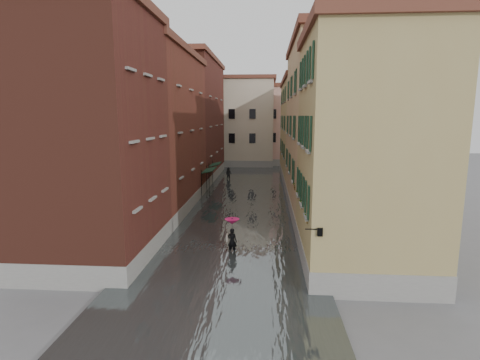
% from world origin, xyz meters
% --- Properties ---
extents(ground, '(120.00, 120.00, 0.00)m').
position_xyz_m(ground, '(0.00, 0.00, 0.00)').
color(ground, '#5F5E61').
rests_on(ground, ground).
extents(floodwater, '(10.00, 60.00, 0.20)m').
position_xyz_m(floodwater, '(0.00, 13.00, 0.10)').
color(floodwater, '#495151').
rests_on(floodwater, ground).
extents(building_left_near, '(6.00, 8.00, 13.00)m').
position_xyz_m(building_left_near, '(-7.00, -2.00, 6.50)').
color(building_left_near, brown).
rests_on(building_left_near, ground).
extents(building_left_mid, '(6.00, 14.00, 12.50)m').
position_xyz_m(building_left_mid, '(-7.00, 9.00, 6.25)').
color(building_left_mid, maroon).
rests_on(building_left_mid, ground).
extents(building_left_far, '(6.00, 16.00, 14.00)m').
position_xyz_m(building_left_far, '(-7.00, 24.00, 7.00)').
color(building_left_far, brown).
rests_on(building_left_far, ground).
extents(building_right_near, '(6.00, 8.00, 11.50)m').
position_xyz_m(building_right_near, '(7.00, -2.00, 5.75)').
color(building_right_near, '#9B8750').
rests_on(building_right_near, ground).
extents(building_right_mid, '(6.00, 14.00, 13.00)m').
position_xyz_m(building_right_mid, '(7.00, 9.00, 6.50)').
color(building_right_mid, tan).
rests_on(building_right_mid, ground).
extents(building_right_far, '(6.00, 16.00, 11.50)m').
position_xyz_m(building_right_far, '(7.00, 24.00, 5.75)').
color(building_right_far, '#9B8750').
rests_on(building_right_far, ground).
extents(building_end_cream, '(12.00, 9.00, 13.00)m').
position_xyz_m(building_end_cream, '(-3.00, 38.00, 6.50)').
color(building_end_cream, beige).
rests_on(building_end_cream, ground).
extents(building_end_pink, '(10.00, 9.00, 12.00)m').
position_xyz_m(building_end_pink, '(6.00, 40.00, 6.00)').
color(building_end_pink, '#C9998D').
rests_on(building_end_pink, ground).
extents(awning_near, '(1.09, 3.16, 2.80)m').
position_xyz_m(awning_near, '(-3.48, 14.45, 2.47)').
color(awning_near, '#15311F').
rests_on(awning_near, ground).
extents(awning_far, '(1.09, 2.73, 2.80)m').
position_xyz_m(awning_far, '(-3.49, 18.86, 2.46)').
color(awning_far, '#15311F').
rests_on(awning_far, ground).
extents(wall_lantern, '(0.71, 0.22, 0.35)m').
position_xyz_m(wall_lantern, '(4.33, -6.00, 3.01)').
color(wall_lantern, black).
rests_on(wall_lantern, ground).
extents(window_planters, '(0.59, 8.56, 0.84)m').
position_xyz_m(window_planters, '(4.12, -0.64, 3.51)').
color(window_planters, brown).
rests_on(window_planters, ground).
extents(pedestrian_main, '(0.86, 0.86, 2.06)m').
position_xyz_m(pedestrian_main, '(0.22, -1.00, 1.22)').
color(pedestrian_main, black).
rests_on(pedestrian_main, ground).
extents(pedestrian_far, '(0.87, 0.73, 1.61)m').
position_xyz_m(pedestrian_far, '(-2.43, 23.08, 0.80)').
color(pedestrian_far, black).
rests_on(pedestrian_far, ground).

